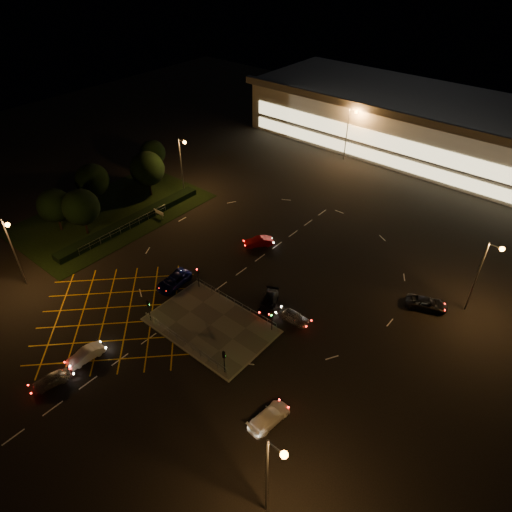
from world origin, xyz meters
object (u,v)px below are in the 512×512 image
Objects in this scene: car_right_silver at (293,316)px; car_near_silver at (51,380)px; car_circ_red at (259,242)px; signal_nw at (198,273)px; car_queue_white at (86,355)px; car_approach_white at (269,417)px; car_left_blue at (174,281)px; car_far_dkgrey at (269,302)px; signal_se at (224,358)px; signal_sw at (148,306)px; car_east_grey at (427,304)px; signal_ne at (272,316)px.

car_near_silver is at bearing 144.73° from car_right_silver.
car_near_silver is 32.60m from car_circ_red.
car_queue_white is at bearing -92.96° from signal_nw.
car_queue_white reaches higher than car_right_silver.
car_approach_white is at bearing 43.44° from car_near_silver.
car_circ_red is at bearing 49.63° from car_right_silver.
car_near_silver is 18.76m from car_left_blue.
car_far_dkgrey is 13.00m from car_circ_red.
signal_se is 0.82× the size of car_right_silver.
signal_sw is at bearing -72.24° from car_left_blue.
car_near_silver is at bearing -51.66° from car_circ_red.
signal_nw is 0.68× the size of car_far_dkgrey.
car_approach_white reaches higher than car_far_dkgrey.
car_left_blue is 12.86m from car_far_dkgrey.
car_queue_white is (-0.84, -16.25, -1.71)m from signal_nw.
car_left_blue is 31.87m from car_east_grey.
signal_sw is 19.29m from car_approach_white.
car_east_grey is at bearing 32.11° from signal_nw.
car_circ_red is (-13.02, 9.27, 0.03)m from car_right_silver.
car_far_dkgrey is (11.95, 4.76, -0.05)m from car_left_blue.
signal_sw is 0.76× the size of car_circ_red.
signal_sw is 14.41m from signal_ne.
car_queue_white is 40.17m from car_east_grey.
car_queue_white is (-12.84, -16.25, -1.71)m from signal_ne.
signal_se is 0.76× the size of car_circ_red.
car_left_blue is (-14.82, 6.24, -1.65)m from signal_se.
signal_nw is 12.00m from signal_ne.
car_far_dkgrey is at bearing 15.11° from car_left_blue.
signal_se is 0.61× the size of car_left_blue.
signal_sw is 1.00× the size of signal_nw.
car_approach_white is (19.86, 10.86, 0.04)m from car_near_silver.
car_circ_red is at bearing 103.63° from car_near_silver.
car_far_dkgrey is at bearing -75.34° from signal_se.
car_far_dkgrey is at bearing 18.24° from signal_nw.
signal_nw is 16.36m from car_queue_white.
car_left_blue is at bearing -22.82° from signal_se.
car_right_silver is at bearing -58.15° from car_approach_white.
car_queue_white is at bearing -141.66° from car_far_dkgrey.
car_right_silver is at bearing 12.74° from signal_nw.
car_left_blue reaches higher than car_queue_white.
signal_nw is at bearing 92.49° from car_queue_white.
car_circ_red is (-12.06, 20.19, -1.68)m from signal_se.
car_near_silver is 43.41m from car_east_grey.
car_circ_red is at bearing 110.65° from car_far_dkgrey.
signal_nw is 1.00× the size of signal_ne.
signal_nw is 0.82× the size of car_right_silver.
signal_ne is at bearing -146.35° from signal_sw.
car_circ_red is 29.01m from car_approach_white.
car_far_dkgrey is 0.99× the size of car_approach_white.
car_approach_white is (21.98, -7.78, -0.04)m from car_left_blue.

